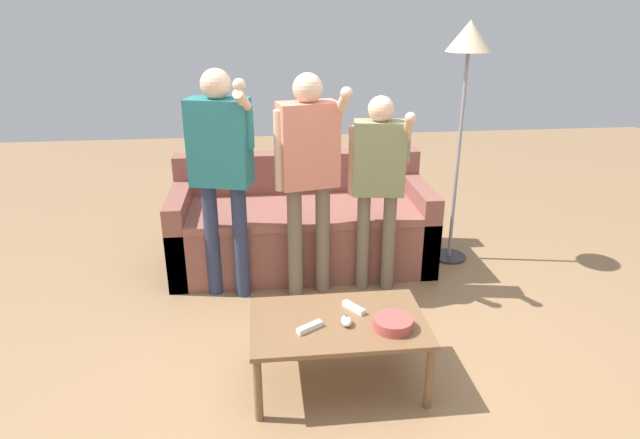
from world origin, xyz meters
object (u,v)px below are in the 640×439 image
object	(u,v)px
coffee_table	(338,328)
game_remote_nunchuk	(346,321)
player_left	(221,160)
player_center	(308,162)
couch	(302,226)
floor_lamp	(468,56)
snack_bowl	(393,323)
game_remote_wand_near	(310,327)
game_remote_wand_far	(354,308)
player_right	(379,173)

from	to	relation	value
coffee_table	game_remote_nunchuk	bearing A→B (deg)	-52.64
player_left	player_center	distance (m)	0.59
couch	floor_lamp	xyz separation A→B (m)	(1.23, -0.07, 1.32)
snack_bowl	player_left	distance (m)	1.62
snack_bowl	player_left	world-z (taller)	player_left
snack_bowl	game_remote_wand_near	bearing A→B (deg)	175.59
coffee_table	game_remote_wand_far	xyz separation A→B (m)	(0.10, 0.10, 0.06)
player_center	game_remote_wand_far	size ratio (longest dim) A/B	10.82
floor_lamp	game_remote_wand_far	bearing A→B (deg)	-127.04
game_remote_nunchuk	player_center	bearing A→B (deg)	95.26
player_center	game_remote_wand_far	world-z (taller)	player_center
couch	game_remote_wand_near	distance (m)	1.65
couch	player_left	size ratio (longest dim) A/B	1.26
snack_bowl	player_center	world-z (taller)	player_center
floor_lamp	player_left	bearing A→B (deg)	-167.08
floor_lamp	player_left	distance (m)	1.96
player_right	game_remote_wand_far	xyz separation A→B (m)	(-0.33, -0.95, -0.49)
snack_bowl	game_remote_nunchuk	distance (m)	0.25
coffee_table	player_left	size ratio (longest dim) A/B	0.59
player_left	game_remote_wand_far	distance (m)	1.38
game_remote_nunchuk	floor_lamp	xyz separation A→B (m)	(1.12, 1.55, 1.22)
game_remote_nunchuk	player_right	distance (m)	1.26
player_right	player_left	bearing A→B (deg)	178.22
player_right	floor_lamp	bearing A→B (deg)	31.47
floor_lamp	player_right	world-z (taller)	floor_lamp
player_left	player_right	bearing A→B (deg)	-1.78
player_center	game_remote_wand_near	xyz separation A→B (m)	(-0.10, -1.11, -0.59)
player_center	player_right	xyz separation A→B (m)	(0.49, 0.02, -0.10)
couch	player_center	world-z (taller)	player_center
snack_bowl	game_remote_wand_far	bearing A→B (deg)	130.49
player_center	floor_lamp	bearing A→B (deg)	20.88
floor_lamp	game_remote_wand_near	xyz separation A→B (m)	(-1.32, -1.57, -1.23)
couch	player_left	world-z (taller)	player_left
player_left	player_right	xyz separation A→B (m)	(1.08, -0.03, -0.12)
game_remote_nunchuk	player_center	distance (m)	1.23
floor_lamp	game_remote_wand_near	world-z (taller)	floor_lamp
player_left	snack_bowl	bearing A→B (deg)	-52.20
couch	game_remote_nunchuk	distance (m)	1.63
player_right	player_center	bearing A→B (deg)	-177.91
couch	player_right	size ratio (longest dim) A/B	1.42
game_remote_wand_near	player_center	bearing A→B (deg)	84.84
floor_lamp	game_remote_wand_far	xyz separation A→B (m)	(-1.06, -1.40, -1.23)
couch	game_remote_nunchuk	bearing A→B (deg)	-86.08
game_remote_wand_near	couch	bearing A→B (deg)	86.93
couch	floor_lamp	world-z (taller)	floor_lamp
player_center	game_remote_wand_near	world-z (taller)	player_center
snack_bowl	player_right	size ratio (longest dim) A/B	0.15
floor_lamp	player_left	xyz separation A→B (m)	(-1.81, -0.41, -0.62)
snack_bowl	coffee_table	bearing A→B (deg)	158.82
game_remote_nunchuk	game_remote_wand_far	world-z (taller)	game_remote_nunchuk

